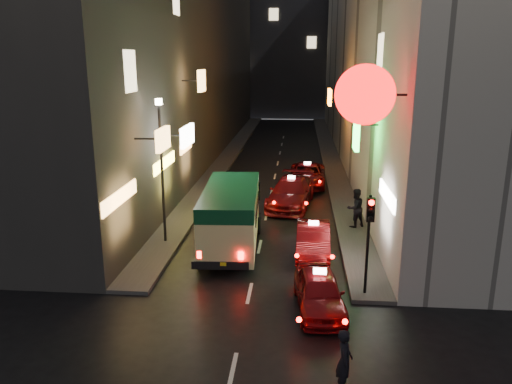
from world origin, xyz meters
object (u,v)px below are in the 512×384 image
(taxi_near, at_px, (319,289))
(lamp_post, at_px, (162,162))
(minibus, at_px, (231,211))
(pedestrian_crossing, at_px, (345,357))
(traffic_light, at_px, (370,224))

(taxi_near, relative_size, lamp_post, 0.77)
(minibus, height_order, taxi_near, minibus)
(pedestrian_crossing, relative_size, traffic_light, 0.53)
(pedestrian_crossing, distance_m, lamp_post, 12.20)
(taxi_near, xyz_separation_m, traffic_light, (1.62, 0.92, 1.95))
(minibus, relative_size, pedestrian_crossing, 3.42)
(lamp_post, bearing_deg, taxi_near, -39.60)
(traffic_light, bearing_deg, minibus, 140.92)
(minibus, xyz_separation_m, lamp_post, (-3.00, 0.31, 2.01))
(minibus, distance_m, pedestrian_crossing, 10.13)
(traffic_light, xyz_separation_m, lamp_post, (-8.20, 4.53, 1.04))
(lamp_post, bearing_deg, minibus, -5.81)
(lamp_post, bearing_deg, traffic_light, -28.91)
(pedestrian_crossing, height_order, traffic_light, traffic_light)
(minibus, relative_size, taxi_near, 1.34)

